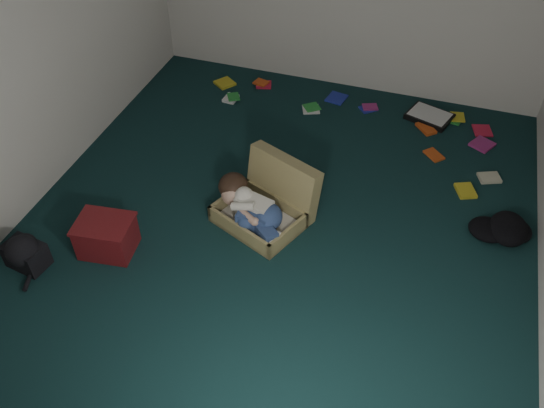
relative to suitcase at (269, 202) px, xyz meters
The scene contains 10 objects.
floor 0.19m from the suitcase, 34.48° to the right, with size 4.50×4.50×0.00m, color #0E2829.
wall_front 2.59m from the suitcase, 87.54° to the right, with size 4.50×4.50×0.00m, color silver.
wall_left 2.22m from the suitcase, behind, with size 4.50×4.50×0.00m, color silver.
suitcase is the anchor object (origin of this frame).
person 0.18m from the suitcase, 128.10° to the right, with size 0.64×0.54×0.30m.
maroon_bin 1.29m from the suitcase, 144.59° to the right, with size 0.46×0.38×0.29m.
backpack 1.88m from the suitcase, 145.29° to the right, with size 0.37×0.29×0.22m, color black, non-canonical shape.
clothing_pile 1.83m from the suitcase, ahead, with size 0.39×0.32×0.12m, color black, non-canonical shape.
paper_tray 2.12m from the suitcase, 59.41° to the left, with size 0.50×0.43×0.06m.
book_scatter 1.68m from the suitcase, 69.12° to the left, with size 2.98×1.32×0.02m.
Camera 1 is at (0.99, -3.14, 3.29)m, focal length 38.00 mm.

